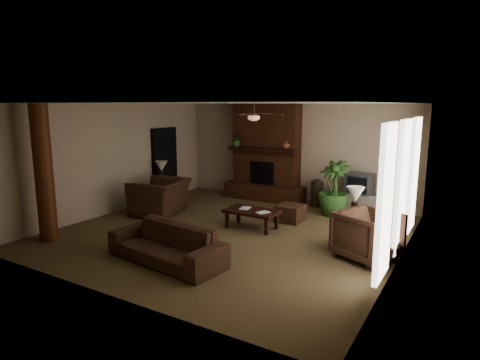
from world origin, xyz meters
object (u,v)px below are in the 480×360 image
Objects in this scene: sofa at (166,238)px; side_table_right at (354,233)px; log_column at (44,174)px; ottoman at (290,213)px; armchair_left at (160,191)px; armchair_right at (368,233)px; lamp_left at (161,168)px; tv_stand at (359,202)px; side_table_left at (162,193)px; floor_vase at (317,191)px; floor_plant at (333,200)px; coffee_table at (252,212)px; lamp_right at (355,197)px.

sofa reaches higher than side_table_right.
ottoman is (3.75, 3.84, -1.20)m from log_column.
armchair_right is (5.34, -0.46, -0.10)m from armchair_left.
tv_stand is at bearing 19.54° from lamp_left.
lamp_left is at bearing 90.00° from side_table_left.
floor_vase is (0.90, 5.21, -0.01)m from sofa.
floor_plant is at bearing 47.59° from log_column.
floor_vase is 0.55× the size of floor_plant.
lamp_left is (-3.09, 3.38, 0.56)m from sofa.
side_table_right is (5.56, 2.83, -1.12)m from log_column.
armchair_right reaches higher than coffee_table.
armchair_right reaches higher than floor_plant.
log_column is at bearing -166.28° from sofa.
sofa is at bearing -47.58° from lamp_left.
lamp_left reaches higher than coffee_table.
armchair_right is 1.52× the size of lamp_right.
side_table_left is at bearing -170.89° from tv_stand.
side_table_right is at bearing 26.95° from log_column.
sofa is 3.47× the size of lamp_right.
armchair_left reaches higher than armchair_right.
floor_vase is 3.25m from side_table_right.
armchair_left is 1.37× the size of armchair_right.
coffee_table is 2.18× the size of side_table_left.
armchair_left reaches higher than ottoman.
floor_vase is at bearing 169.26° from tv_stand.
coffee_table is at bearing 80.70° from armchair_left.
floor_plant is at bearing 14.36° from side_table_left.
ottoman is (0.51, 0.99, -0.17)m from coffee_table.
lamp_right reaches higher than armchair_left.
sofa reaches higher than ottoman.
floor_vase is 0.95m from floor_plant.
armchair_right is 3.91m from floor_vase.
floor_vase is 1.18× the size of lamp_right.
log_column reaches higher than sofa.
armchair_right is 1.16× the size of tv_stand.
log_column is 2.93m from armchair_left.
side_table_right reaches higher than ottoman.
side_table_right reaches higher than coffee_table.
side_table_left is at bearing -151.14° from armchair_left.
sofa is 2.65× the size of tv_stand.
side_table_left and side_table_right have the same top height.
side_table_right is (1.81, -1.01, 0.08)m from ottoman.
armchair_right is at bearing 21.08° from log_column.
ottoman is at bearing -135.81° from tv_stand.
armchair_left is 4.97m from side_table_right.
armchair_left is 1.28m from side_table_left.
lamp_left and lamp_right have the same top height.
side_table_left is (-3.95, -0.14, 0.08)m from ottoman.
ottoman is at bearing 2.09° from side_table_left.
side_table_right is at bearing -52.66° from lamp_right.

